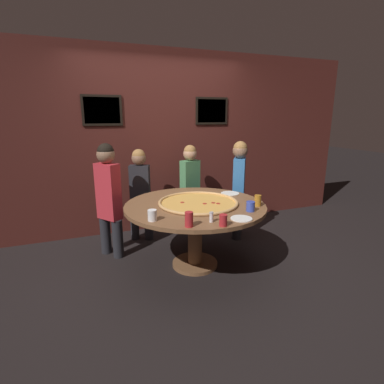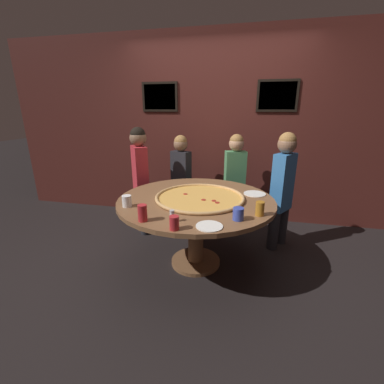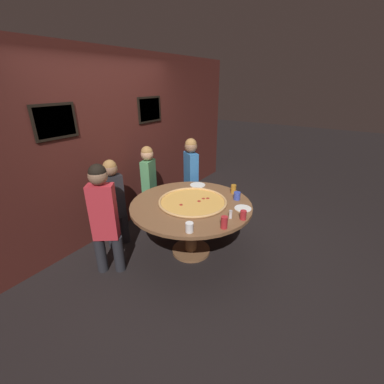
{
  "view_description": "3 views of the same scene",
  "coord_description": "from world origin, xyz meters",
  "views": [
    {
      "loc": [
        -1.17,
        -2.93,
        1.69
      ],
      "look_at": [
        -0.01,
        0.07,
        0.86
      ],
      "focal_mm": 28.0,
      "sensor_mm": 36.0,
      "label": 1
    },
    {
      "loc": [
        0.47,
        -2.36,
        1.59
      ],
      "look_at": [
        -0.03,
        -0.05,
        0.82
      ],
      "focal_mm": 24.0,
      "sensor_mm": 36.0,
      "label": 2
    },
    {
      "loc": [
        -2.46,
        -1.62,
        2.18
      ],
      "look_at": [
        -0.1,
        -0.08,
        0.95
      ],
      "focal_mm": 24.0,
      "sensor_mm": 36.0,
      "label": 3
    }
  ],
  "objects": [
    {
      "name": "ground_plane",
      "position": [
        0.0,
        0.0,
        0.0
      ],
      "size": [
        24.0,
        24.0,
        0.0
      ],
      "primitive_type": "plane",
      "color": "black"
    },
    {
      "name": "drink_cup_near_right",
      "position": [
        0.6,
        -0.31,
        0.8
      ],
      "size": [
        0.07,
        0.07,
        0.12
      ],
      "primitive_type": "cylinder",
      "color": "#BC7A23",
      "rests_on": "dining_table"
    },
    {
      "name": "diner_side_left",
      "position": [
        0.32,
        1.01,
        0.73
      ],
      "size": [
        0.34,
        0.22,
        1.28
      ],
      "rotation": [
        0.0,
        0.0,
        -2.83
      ],
      "color": "#232328",
      "rests_on": "ground_plane"
    },
    {
      "name": "diner_far_left",
      "position": [
        -0.41,
        0.98,
        0.71
      ],
      "size": [
        0.33,
        0.23,
        1.26
      ],
      "rotation": [
        0.0,
        0.0,
        2.75
      ],
      "color": "#232328",
      "rests_on": "ground_plane"
    },
    {
      "name": "white_plate_far_back",
      "position": [
        0.57,
        0.26,
        0.74
      ],
      "size": [
        0.23,
        0.23,
        0.01
      ],
      "primitive_type": "cylinder",
      "color": "white",
      "rests_on": "dining_table"
    },
    {
      "name": "dining_table",
      "position": [
        0.0,
        0.0,
        0.61
      ],
      "size": [
        1.55,
        1.55,
        0.74
      ],
      "color": "brown",
      "rests_on": "ground_plane"
    },
    {
      "name": "drink_cup_by_shaker",
      "position": [
        -0.3,
        -0.62,
        0.81
      ],
      "size": [
        0.07,
        0.07,
        0.14
      ],
      "primitive_type": "cylinder",
      "color": "#B22328",
      "rests_on": "dining_table"
    },
    {
      "name": "back_wall",
      "position": [
        0.0,
        1.37,
        1.3
      ],
      "size": [
        6.4,
        0.08,
        2.6
      ],
      "color": "#4C1E19",
      "rests_on": "ground_plane"
    },
    {
      "name": "drink_cup_centre_back",
      "position": [
        -0.57,
        -0.35,
        0.79
      ],
      "size": [
        0.08,
        0.08,
        0.11
      ],
      "primitive_type": "cylinder",
      "color": "white",
      "rests_on": "dining_table"
    },
    {
      "name": "drink_cup_far_left",
      "position": [
        -0.02,
        -0.71,
        0.79
      ],
      "size": [
        0.07,
        0.07,
        0.11
      ],
      "primitive_type": "cylinder",
      "color": "#B22328",
      "rests_on": "dining_table"
    },
    {
      "name": "condiment_shaker",
      "position": [
        -0.07,
        -0.59,
        0.79
      ],
      "size": [
        0.04,
        0.04,
        0.1
      ],
      "color": "silver",
      "rests_on": "dining_table"
    },
    {
      "name": "white_plate_left_side",
      "position": [
        0.23,
        -0.61,
        0.74
      ],
      "size": [
        0.21,
        0.21,
        0.01
      ],
      "primitive_type": "cylinder",
      "color": "white",
      "rests_on": "dining_table"
    },
    {
      "name": "drink_cup_far_right",
      "position": [
        0.43,
        -0.44,
        0.79
      ],
      "size": [
        0.09,
        0.09,
        0.1
      ],
      "primitive_type": "cylinder",
      "color": "#384CB7",
      "rests_on": "dining_table"
    },
    {
      "name": "giant_pizza",
      "position": [
        0.04,
        -0.0,
        0.75
      ],
      "size": [
        0.88,
        0.88,
        0.03
      ],
      "color": "#E5A84C",
      "rests_on": "dining_table"
    },
    {
      "name": "diner_centre_back",
      "position": [
        0.88,
        0.59,
        0.77
      ],
      "size": [
        0.29,
        0.35,
        1.35
      ],
      "rotation": [
        0.0,
        0.0,
        -2.16
      ],
      "color": "#232328",
      "rests_on": "ground_plane"
    },
    {
      "name": "diner_far_right",
      "position": [
        -0.86,
        0.62,
        0.78
      ],
      "size": [
        0.3,
        0.35,
        1.38
      ],
      "rotation": [
        0.0,
        0.0,
        2.2
      ],
      "color": "#232328",
      "rests_on": "ground_plane"
    }
  ]
}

